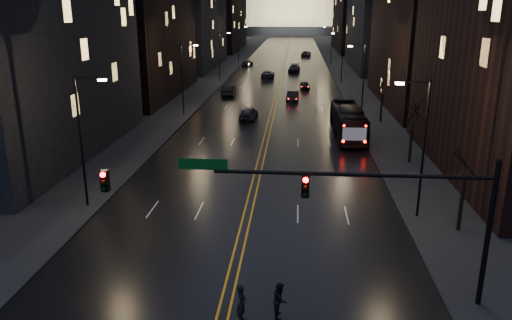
% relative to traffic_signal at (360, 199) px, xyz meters
% --- Properties ---
extents(ground, '(900.00, 900.00, 0.00)m').
position_rel_traffic_signal_xyz_m(ground, '(-5.91, 0.00, -5.10)').
color(ground, black).
rests_on(ground, ground).
extents(road, '(20.00, 320.00, 0.02)m').
position_rel_traffic_signal_xyz_m(road, '(-5.91, 130.00, -5.09)').
color(road, black).
rests_on(road, ground).
extents(sidewalk_left, '(8.00, 320.00, 0.16)m').
position_rel_traffic_signal_xyz_m(sidewalk_left, '(-19.91, 130.00, -5.02)').
color(sidewalk_left, black).
rests_on(sidewalk_left, ground).
extents(sidewalk_right, '(8.00, 320.00, 0.16)m').
position_rel_traffic_signal_xyz_m(sidewalk_right, '(8.09, 130.00, -5.02)').
color(sidewalk_right, black).
rests_on(sidewalk_right, ground).
extents(center_line, '(0.62, 320.00, 0.01)m').
position_rel_traffic_signal_xyz_m(center_line, '(-5.91, 130.00, -5.08)').
color(center_line, orange).
rests_on(center_line, road).
extents(building_left_near, '(12.00, 28.00, 22.00)m').
position_rel_traffic_signal_xyz_m(building_left_near, '(-26.91, 22.00, 5.90)').
color(building_left_near, black).
rests_on(building_left_near, ground).
extents(building_left_mid, '(12.00, 30.00, 28.00)m').
position_rel_traffic_signal_xyz_m(building_left_mid, '(-26.91, 54.00, 8.90)').
color(building_left_mid, black).
rests_on(building_left_mid, ground).
extents(building_left_far, '(12.00, 34.00, 20.00)m').
position_rel_traffic_signal_xyz_m(building_left_far, '(-26.91, 92.00, 4.90)').
color(building_left_far, black).
rests_on(building_left_far, ground).
extents(building_left_dist, '(12.00, 40.00, 24.00)m').
position_rel_traffic_signal_xyz_m(building_left_dist, '(-26.91, 140.00, 6.90)').
color(building_left_dist, black).
rests_on(building_left_dist, ground).
extents(building_right_mid, '(12.00, 34.00, 26.00)m').
position_rel_traffic_signal_xyz_m(building_right_mid, '(15.09, 92.00, 7.90)').
color(building_right_mid, black).
rests_on(building_right_mid, ground).
extents(building_right_dist, '(12.00, 40.00, 22.00)m').
position_rel_traffic_signal_xyz_m(building_right_dist, '(15.09, 140.00, 5.90)').
color(building_right_dist, black).
rests_on(building_right_dist, ground).
extents(traffic_signal, '(17.29, 0.45, 7.00)m').
position_rel_traffic_signal_xyz_m(traffic_signal, '(0.00, 0.00, 0.00)').
color(traffic_signal, black).
rests_on(traffic_signal, ground).
extents(streetlamp_right_near, '(2.13, 0.25, 9.00)m').
position_rel_traffic_signal_xyz_m(streetlamp_right_near, '(4.91, 10.00, -0.02)').
color(streetlamp_right_near, black).
rests_on(streetlamp_right_near, ground).
extents(streetlamp_left_near, '(2.13, 0.25, 9.00)m').
position_rel_traffic_signal_xyz_m(streetlamp_left_near, '(-16.72, 10.00, -0.02)').
color(streetlamp_left_near, black).
rests_on(streetlamp_left_near, ground).
extents(streetlamp_right_mid, '(2.13, 0.25, 9.00)m').
position_rel_traffic_signal_xyz_m(streetlamp_right_mid, '(4.91, 40.00, -0.02)').
color(streetlamp_right_mid, black).
rests_on(streetlamp_right_mid, ground).
extents(streetlamp_left_mid, '(2.13, 0.25, 9.00)m').
position_rel_traffic_signal_xyz_m(streetlamp_left_mid, '(-16.72, 40.00, -0.02)').
color(streetlamp_left_mid, black).
rests_on(streetlamp_left_mid, ground).
extents(streetlamp_right_far, '(2.13, 0.25, 9.00)m').
position_rel_traffic_signal_xyz_m(streetlamp_right_far, '(4.91, 70.00, -0.02)').
color(streetlamp_right_far, black).
rests_on(streetlamp_right_far, ground).
extents(streetlamp_left_far, '(2.13, 0.25, 9.00)m').
position_rel_traffic_signal_xyz_m(streetlamp_left_far, '(-16.72, 70.00, -0.02)').
color(streetlamp_left_far, black).
rests_on(streetlamp_left_far, ground).
extents(streetlamp_right_dist, '(2.13, 0.25, 9.00)m').
position_rel_traffic_signal_xyz_m(streetlamp_right_dist, '(4.91, 100.00, -0.02)').
color(streetlamp_right_dist, black).
rests_on(streetlamp_right_dist, ground).
extents(streetlamp_left_dist, '(2.13, 0.25, 9.00)m').
position_rel_traffic_signal_xyz_m(streetlamp_left_dist, '(-16.72, 100.00, -0.02)').
color(streetlamp_left_dist, black).
rests_on(streetlamp_left_dist, ground).
extents(tree_right_near, '(2.40, 2.40, 6.65)m').
position_rel_traffic_signal_xyz_m(tree_right_near, '(7.09, 8.00, -0.58)').
color(tree_right_near, black).
rests_on(tree_right_near, ground).
extents(tree_right_mid, '(2.40, 2.40, 6.65)m').
position_rel_traffic_signal_xyz_m(tree_right_mid, '(7.09, 22.00, -0.58)').
color(tree_right_mid, black).
rests_on(tree_right_mid, ground).
extents(tree_right_far, '(2.40, 2.40, 6.65)m').
position_rel_traffic_signal_xyz_m(tree_right_far, '(7.09, 38.00, -0.58)').
color(tree_right_far, black).
rests_on(tree_right_far, ground).
extents(bus, '(2.98, 11.67, 3.23)m').
position_rel_traffic_signal_xyz_m(bus, '(2.59, 30.98, -3.49)').
color(bus, black).
rests_on(bus, ground).
extents(oncoming_car_a, '(2.14, 4.79, 1.60)m').
position_rel_traffic_signal_xyz_m(oncoming_car_a, '(-8.59, 38.58, -4.30)').
color(oncoming_car_a, black).
rests_on(oncoming_car_a, ground).
extents(oncoming_car_b, '(1.89, 5.14, 1.68)m').
position_rel_traffic_signal_xyz_m(oncoming_car_b, '(-13.25, 55.33, -4.26)').
color(oncoming_car_b, black).
rests_on(oncoming_car_b, ground).
extents(oncoming_car_c, '(2.42, 5.14, 1.42)m').
position_rel_traffic_signal_xyz_m(oncoming_car_c, '(-8.43, 76.02, -4.39)').
color(oncoming_car_c, black).
rests_on(oncoming_car_c, ground).
extents(oncoming_car_d, '(2.58, 5.08, 1.41)m').
position_rel_traffic_signal_xyz_m(oncoming_car_d, '(-14.41, 95.77, -4.40)').
color(oncoming_car_d, black).
rests_on(oncoming_car_d, ground).
extents(receding_car_a, '(1.87, 4.57, 1.47)m').
position_rel_traffic_signal_xyz_m(receding_car_a, '(-3.41, 51.21, -4.37)').
color(receding_car_a, black).
rests_on(receding_car_a, ground).
extents(receding_car_b, '(1.75, 3.86, 1.29)m').
position_rel_traffic_signal_xyz_m(receding_car_b, '(-1.50, 62.67, -4.46)').
color(receding_car_b, black).
rests_on(receding_car_b, ground).
extents(receding_car_c, '(2.67, 5.74, 1.62)m').
position_rel_traffic_signal_xyz_m(receding_car_c, '(-3.41, 85.10, -4.29)').
color(receding_car_c, black).
rests_on(receding_car_c, ground).
extents(receding_car_d, '(2.87, 5.55, 1.50)m').
position_rel_traffic_signal_xyz_m(receding_car_d, '(-0.43, 120.16, -4.36)').
color(receding_car_d, black).
rests_on(receding_car_d, ground).
extents(pedestrian_a, '(0.46, 0.67, 1.78)m').
position_rel_traffic_signal_xyz_m(pedestrian_a, '(-5.03, -2.00, -4.21)').
color(pedestrian_a, black).
rests_on(pedestrian_a, ground).
extents(pedestrian_b, '(0.46, 0.81, 1.65)m').
position_rel_traffic_signal_xyz_m(pedestrian_b, '(-3.39, -1.47, -4.28)').
color(pedestrian_b, black).
rests_on(pedestrian_b, ground).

